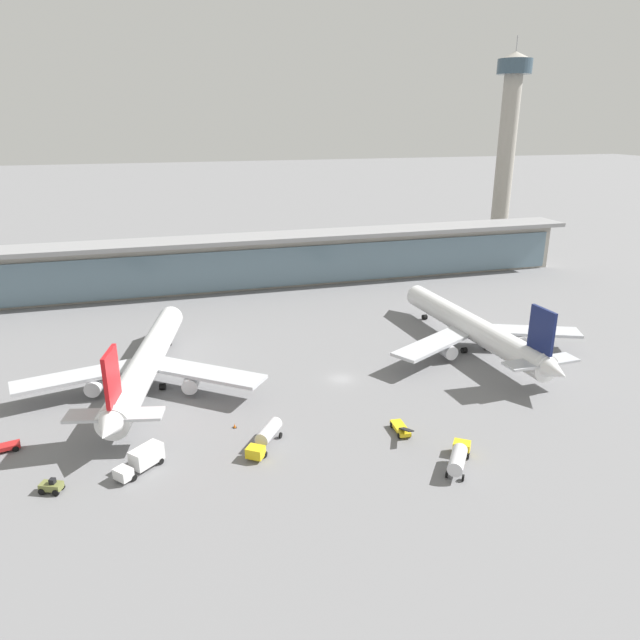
{
  "coord_description": "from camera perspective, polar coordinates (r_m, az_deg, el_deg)",
  "views": [
    {
      "loc": [
        -31.93,
        -94.66,
        46.37
      ],
      "look_at": [
        0.0,
        14.36,
        6.99
      ],
      "focal_mm": 32.65,
      "sensor_mm": 36.0,
      "label": 1
    }
  ],
  "objects": [
    {
      "name": "airliner_centre_stand",
      "position": [
        126.45,
        14.8,
        -0.74
      ],
      "size": [
        43.89,
        57.13,
        15.21
      ],
      "color": "white",
      "rests_on": "ground"
    },
    {
      "name": "service_truck_mid_apron_olive",
      "position": [
        86.59,
        -24.83,
        -14.58
      ],
      "size": [
        3.3,
        2.7,
        2.05
      ],
      "color": "olive",
      "rests_on": "ground"
    },
    {
      "name": "control_tower",
      "position": [
        231.25,
        17.9,
        16.69
      ],
      "size": [
        12.0,
        12.0,
        73.53
      ],
      "color": "#9E998E",
      "rests_on": "ground"
    },
    {
      "name": "service_truck_under_wing_yellow",
      "position": [
        92.82,
        7.94,
        -10.48
      ],
      "size": [
        2.17,
        6.87,
        2.7
      ],
      "color": "yellow",
      "rests_on": "ground"
    },
    {
      "name": "service_truck_at_far_stand_yellow",
      "position": [
        85.6,
        13.42,
        -12.92
      ],
      "size": [
        6.94,
        8.25,
        2.95
      ],
      "color": "yellow",
      "rests_on": "ground"
    },
    {
      "name": "service_truck_by_tail_red",
      "position": [
        99.02,
        -28.84,
        -10.88
      ],
      "size": [
        6.94,
        2.81,
        2.7
      ],
      "color": "#B21E1E",
      "rests_on": "ground"
    },
    {
      "name": "ground_plane",
      "position": [
        110.14,
        2.11,
        -5.8
      ],
      "size": [
        1200.0,
        1200.0,
        0.0
      ],
      "primitive_type": "plane",
      "color": "slate"
    },
    {
      "name": "terminal_building",
      "position": [
        169.74,
        -5.08,
        5.93
      ],
      "size": [
        188.45,
        12.8,
        15.2
      ],
      "color": "#9E998E",
      "rests_on": "ground"
    },
    {
      "name": "airliner_left_stand",
      "position": [
        109.68,
        -16.65,
        -4.01
      ],
      "size": [
        42.9,
        56.63,
        15.21
      ],
      "color": "white",
      "rests_on": "ground"
    },
    {
      "name": "safety_cone_alpha",
      "position": [
        94.62,
        -8.37,
        -10.23
      ],
      "size": [
        0.62,
        0.62,
        0.7
      ],
      "color": "orange",
      "rests_on": "ground"
    },
    {
      "name": "service_truck_on_taxiway_yellow",
      "position": [
        88.53,
        -5.32,
        -11.27
      ],
      "size": [
        6.79,
        8.33,
        2.95
      ],
      "color": "yellow",
      "rests_on": "ground"
    },
    {
      "name": "service_truck_near_nose_white",
      "position": [
        86.56,
        -17.03,
        -12.9
      ],
      "size": [
        7.03,
        6.51,
        3.1
      ],
      "color": "silver",
      "rests_on": "ground"
    }
  ]
}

